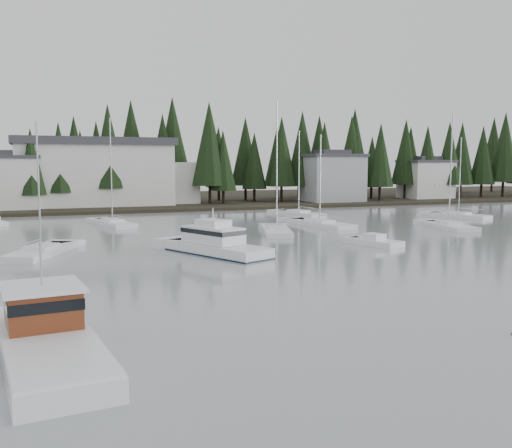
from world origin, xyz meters
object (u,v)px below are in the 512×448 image
Objects in this scene: harbor_inn at (108,173)px; sailboat_2 at (41,254)px; sailboat_1 at (458,217)px; sailboat_4 at (113,225)px; house_east_b at (426,178)px; lobster_boat_brown at (46,345)px; house_west at (7,181)px; runabout_1 at (374,243)px; sailboat_0 at (277,232)px; sailboat_7 at (449,228)px; sailboat_10 at (299,215)px; cabin_cruiser_center at (216,246)px; house_east_a at (332,177)px; sailboat_6 at (320,225)px.

harbor_inn is 49.50m from sailboat_2.
sailboat_4 is (-45.06, 6.38, 0.01)m from sailboat_1.
sailboat_1 reaches higher than house_east_b.
sailboat_1 reaches higher than sailboat_2.
sailboat_4 is (7.75, 46.72, -0.48)m from lobster_boat_brown.
house_west is 0.73× the size of sailboat_4.
house_west reaches higher than house_east_b.
sailboat_4 is 2.34× the size of runabout_1.
harbor_inn reaches higher than sailboat_2.
runabout_1 is at bearing -138.72° from sailboat_0.
harbor_inn is at bearing 12.52° from house_west.
sailboat_1 is 2.02× the size of runabout_1.
sailboat_7 reaches higher than sailboat_2.
sailboat_10 is 29.73m from runabout_1.
runabout_1 is at bearing -113.66° from cabin_cruiser_center.
house_east_a is 1.06× the size of lobster_boat_brown.
sailboat_1 is 45.51m from sailboat_4.
sailboat_1 is 1.02× the size of sailboat_2.
sailboat_1 is at bearing -111.13° from sailboat_4.
harbor_inn reaches higher than sailboat_1.
sailboat_0 is 2.52× the size of runabout_1.
house_east_a is (54.00, -1.00, 0.25)m from house_west.
sailboat_7 is at bearing -79.39° from sailboat_0.
harbor_inn is 43.87m from sailboat_0.
sailboat_2 is 0.99× the size of sailboat_6.
sailboat_10 is at bearing -94.30° from sailboat_4.
lobster_boat_brown is 0.71× the size of sailboat_0.
house_east_b reaches higher than runabout_1.
sailboat_0 is at bearing 93.44° from sailboat_7.
runabout_1 is at bearing -130.86° from house_east_b.
house_east_b is at bearing -23.57° from sailboat_7.
cabin_cruiser_center is at bearing 116.59° from sailboat_7.
sailboat_0 reaches higher than sailboat_2.
cabin_cruiser_center is 0.92× the size of sailboat_1.
sailboat_0 reaches higher than sailboat_6.
sailboat_4 is at bearing 18.69° from runabout_1.
sailboat_2 is at bearing 46.53° from cabin_cruiser_center.
sailboat_2 is at bearing 123.26° from sailboat_0.
house_west is 0.86× the size of sailboat_2.
sailboat_2 is 21.90m from sailboat_4.
lobster_boat_brown is at bearing -155.39° from sailboat_2.
sailboat_6 is at bearing -43.44° from house_west.
sailboat_4 is at bearing -12.03° from cabin_cruiser_center.
sailboat_10 is (33.96, 24.45, 0.01)m from sailboat_2.
harbor_inn is (15.04, 3.34, 1.12)m from house_west.
cabin_cruiser_center is 0.94× the size of sailboat_2.
house_east_a is 0.94× the size of sailboat_1.
house_west is 52.62m from cabin_cruiser_center.
sailboat_0 reaches higher than cabin_cruiser_center.
sailboat_0 is at bearing -54.20° from house_west.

